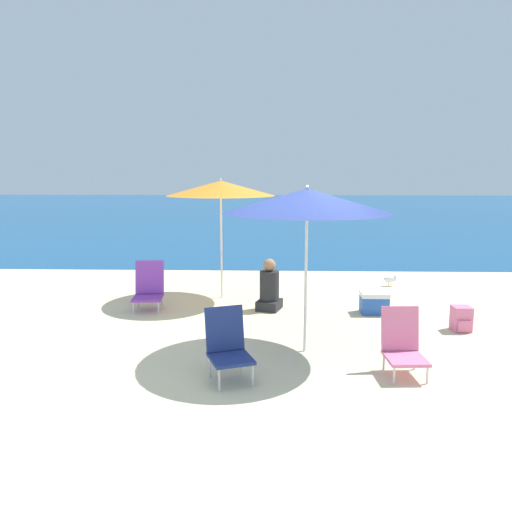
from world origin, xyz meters
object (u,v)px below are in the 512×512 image
at_px(beach_chair_navy, 228,344).
at_px(seagull, 390,279).
at_px(beach_chair_purple, 149,287).
at_px(beach_chair_pink, 403,343).
at_px(backpack_pink, 461,319).
at_px(beach_umbrella_orange, 221,188).
at_px(beach_umbrella_navy, 307,201).
at_px(cooler_box, 374,303).
at_px(person_seated_near, 269,289).

height_order(beach_chair_navy, seagull, beach_chair_navy).
relative_size(beach_chair_purple, seagull, 2.94).
height_order(beach_chair_pink, beach_chair_purple, beach_chair_purple).
bearing_deg(backpack_pink, beach_chair_navy, -150.98).
relative_size(beach_umbrella_orange, beach_chair_pink, 2.91).
bearing_deg(beach_umbrella_orange, beach_umbrella_navy, -63.94).
xyz_separation_m(beach_chair_pink, cooler_box, (0.18, 2.44, -0.17)).
xyz_separation_m(beach_umbrella_orange, beach_chair_navy, (0.43, -3.62, -1.59)).
bearing_deg(seagull, beach_chair_navy, -121.66).
distance_m(backpack_pink, cooler_box, 1.38).
height_order(beach_chair_purple, seagull, beach_chair_purple).
distance_m(beach_umbrella_navy, beach_chair_pink, 2.01).
relative_size(beach_umbrella_navy, beach_chair_pink, 2.84).
xyz_separation_m(beach_chair_pink, beach_chair_navy, (-1.97, -0.22, 0.05)).
height_order(beach_umbrella_orange, backpack_pink, beach_umbrella_orange).
bearing_deg(beach_chair_pink, beach_chair_navy, -177.17).
bearing_deg(cooler_box, beach_chair_navy, -128.85).
bearing_deg(beach_chair_navy, beach_umbrella_orange, 75.67).
distance_m(person_seated_near, seagull, 3.04).
height_order(beach_chair_purple, cooler_box, beach_chair_purple).
distance_m(beach_chair_purple, person_seated_near, 2.02).
height_order(backpack_pink, seagull, backpack_pink).
bearing_deg(person_seated_near, backpack_pink, -3.19).
bearing_deg(beach_umbrella_navy, beach_chair_purple, 141.86).
bearing_deg(person_seated_near, beach_chair_navy, -81.28).
height_order(beach_chair_pink, cooler_box, beach_chair_pink).
bearing_deg(person_seated_near, seagull, 54.40).
height_order(cooler_box, seagull, cooler_box).
relative_size(beach_chair_navy, seagull, 2.91).
distance_m(beach_umbrella_navy, beach_chair_purple, 3.52).
height_order(beach_umbrella_orange, beach_chair_pink, beach_umbrella_orange).
bearing_deg(beach_chair_navy, beach_chair_pink, -14.85).
bearing_deg(beach_chair_purple, beach_umbrella_navy, -42.78).
xyz_separation_m(beach_chair_purple, seagull, (4.44, 1.82, -0.23)).
relative_size(beach_chair_purple, cooler_box, 1.79).
xyz_separation_m(person_seated_near, backpack_pink, (2.77, -1.05, -0.17)).
height_order(beach_chair_purple, beach_chair_navy, beach_chair_purple).
xyz_separation_m(beach_chair_purple, cooler_box, (3.72, -0.17, -0.19)).
relative_size(backpack_pink, seagull, 1.34).
height_order(beach_umbrella_navy, person_seated_near, beach_umbrella_navy).
relative_size(beach_umbrella_orange, backpack_pink, 6.00).
distance_m(beach_umbrella_navy, beach_chair_navy, 1.98).
bearing_deg(backpack_pink, beach_umbrella_navy, -158.71).
xyz_separation_m(beach_umbrella_orange, cooler_box, (2.57, -0.96, -1.80)).
bearing_deg(beach_chair_pink, beach_chair_purple, 140.09).
height_order(beach_umbrella_navy, beach_chair_pink, beach_umbrella_navy).
distance_m(beach_umbrella_orange, seagull, 3.92).
xyz_separation_m(backpack_pink, seagull, (-0.35, 2.87, -0.04)).
relative_size(cooler_box, seagull, 1.64).
bearing_deg(beach_chair_purple, beach_chair_navy, -65.59).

